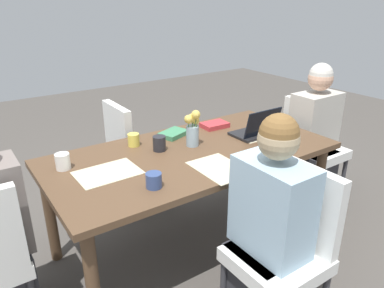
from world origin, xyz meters
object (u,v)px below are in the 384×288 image
at_px(coffee_mug_centre_left, 63,161).
at_px(book_red_cover, 215,125).
at_px(chair_head_right_left_far, 309,140).
at_px(coffee_mug_centre_right, 154,180).
at_px(person_near_left_mid, 269,236).
at_px(flower_vase, 193,128).
at_px(coffee_mug_near_left, 159,143).
at_px(dining_table, 192,162).
at_px(chair_far_right_near, 133,150).
at_px(chair_near_left_mid, 287,241).
at_px(laptop_head_right_left_far, 256,130).
at_px(book_blue_cover, 174,134).
at_px(person_head_right_left_far, 312,141).
at_px(coffee_mug_near_right, 134,140).

relative_size(coffee_mug_centre_left, book_red_cover, 0.49).
bearing_deg(chair_head_right_left_far, coffee_mug_centre_right, -168.70).
height_order(person_near_left_mid, flower_vase, person_near_left_mid).
distance_m(coffee_mug_near_left, coffee_mug_centre_left, 0.62).
relative_size(dining_table, book_red_cover, 9.50).
bearing_deg(chair_far_right_near, flower_vase, -78.30).
xyz_separation_m(dining_table, chair_near_left_mid, (0.04, -0.82, -0.16)).
bearing_deg(person_near_left_mid, coffee_mug_centre_left, 127.61).
bearing_deg(laptop_head_right_left_far, chair_far_right_near, 128.80).
distance_m(dining_table, chair_far_right_near, 0.77).
bearing_deg(coffee_mug_centre_right, person_near_left_mid, -48.41).
height_order(dining_table, person_near_left_mid, person_near_left_mid).
relative_size(coffee_mug_near_left, book_blue_cover, 0.50).
relative_size(book_red_cover, book_blue_cover, 1.00).
distance_m(chair_near_left_mid, coffee_mug_centre_right, 0.77).
relative_size(chair_near_left_mid, person_head_right_left_far, 0.75).
bearing_deg(person_head_right_left_far, chair_head_right_left_far, 51.24).
distance_m(chair_near_left_mid, chair_head_right_left_far, 1.54).
relative_size(chair_near_left_mid, person_near_left_mid, 0.75).
xyz_separation_m(dining_table, person_head_right_left_far, (1.25, -0.02, -0.13)).
distance_m(person_near_left_mid, laptop_head_right_left_far, 0.97).
height_order(dining_table, coffee_mug_near_left, coffee_mug_near_left).
bearing_deg(coffee_mug_centre_right, coffee_mug_near_left, 56.77).
xyz_separation_m(chair_near_left_mid, person_near_left_mid, (-0.07, 0.06, 0.03)).
bearing_deg(laptop_head_right_left_far, person_head_right_left_far, 1.47).
bearing_deg(chair_far_right_near, book_blue_cover, -73.38).
bearing_deg(chair_far_right_near, chair_near_left_mid, -85.50).
bearing_deg(chair_near_left_mid, book_red_cover, 71.39).
height_order(coffee_mug_near_right, coffee_mug_centre_right, coffee_mug_near_right).
relative_size(chair_far_right_near, laptop_head_right_left_far, 2.81).
bearing_deg(flower_vase, chair_near_left_mid, -91.04).
bearing_deg(coffee_mug_near_right, coffee_mug_centre_left, -169.80).
distance_m(flower_vase, book_blue_cover, 0.26).
distance_m(person_head_right_left_far, book_red_cover, 0.91).
distance_m(laptop_head_right_left_far, coffee_mug_centre_left, 1.35).
bearing_deg(chair_near_left_mid, book_blue_cover, 89.59).
xyz_separation_m(person_head_right_left_far, coffee_mug_near_right, (-1.52, 0.32, 0.25)).
xyz_separation_m(dining_table, flower_vase, (0.06, 0.08, 0.21)).
height_order(flower_vase, coffee_mug_centre_right, flower_vase).
relative_size(person_near_left_mid, flower_vase, 4.63).
bearing_deg(book_red_cover, coffee_mug_near_right, -178.62).
height_order(person_near_left_mid, chair_far_right_near, person_near_left_mid).
height_order(chair_far_right_near, flower_vase, flower_vase).
bearing_deg(book_red_cover, chair_head_right_left_far, -12.05).
bearing_deg(coffee_mug_centre_right, book_blue_cover, 50.32).
height_order(coffee_mug_centre_left, book_red_cover, coffee_mug_centre_left).
bearing_deg(dining_table, coffee_mug_centre_right, -147.02).
relative_size(chair_near_left_mid, coffee_mug_near_right, 10.45).
distance_m(coffee_mug_centre_left, book_red_cover, 1.20).
xyz_separation_m(person_near_left_mid, coffee_mug_centre_right, (-0.42, 0.47, 0.25)).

